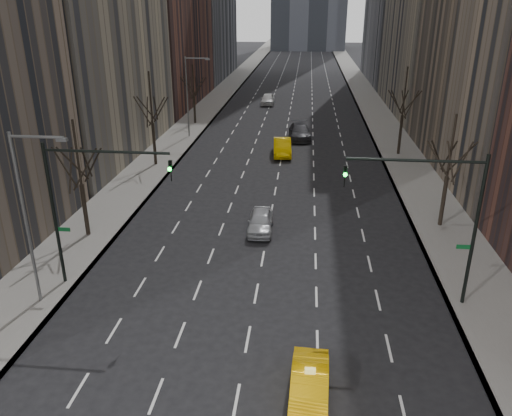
# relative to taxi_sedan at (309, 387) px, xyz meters

# --- Properties ---
(sidewalk_left) EXTENTS (4.50, 320.00, 0.15)m
(sidewalk_left) POSITION_rel_taxi_sedan_xyz_m (-15.10, 65.67, -0.62)
(sidewalk_left) COLOR slate
(sidewalk_left) RESTS_ON ground
(sidewalk_right) EXTENTS (4.50, 320.00, 0.15)m
(sidewalk_right) POSITION_rel_taxi_sedan_xyz_m (9.40, 65.67, -0.62)
(sidewalk_right) COLOR slate
(sidewalk_right) RESTS_ON ground
(tree_lw_b) EXTENTS (3.36, 3.50, 7.82)m
(tree_lw_b) POSITION_rel_taxi_sedan_xyz_m (-14.85, 13.67, 3.03)
(tree_lw_b) COLOR black
(tree_lw_b) RESTS_ON ground
(tree_lw_c) EXTENTS (3.36, 3.50, 8.74)m
(tree_lw_c) POSITION_rel_taxi_sedan_xyz_m (-14.85, 29.67, 3.34)
(tree_lw_c) COLOR black
(tree_lw_c) RESTS_ON ground
(tree_lw_d) EXTENTS (3.36, 3.50, 7.36)m
(tree_lw_d) POSITION_rel_taxi_sedan_xyz_m (-14.85, 47.67, 2.87)
(tree_lw_d) COLOR black
(tree_lw_d) RESTS_ON ground
(tree_rw_b) EXTENTS (3.36, 3.50, 7.82)m
(tree_rw_b) POSITION_rel_taxi_sedan_xyz_m (9.15, 17.67, 3.03)
(tree_rw_b) COLOR black
(tree_rw_b) RESTS_ON ground
(tree_rw_c) EXTENTS (3.36, 3.50, 8.74)m
(tree_rw_c) POSITION_rel_taxi_sedan_xyz_m (9.15, 35.67, 3.34)
(tree_rw_c) COLOR black
(tree_rw_c) RESTS_ON ground
(traffic_mast_left) EXTENTS (6.69, 0.39, 8.00)m
(traffic_mast_left) POSITION_rel_taxi_sedan_xyz_m (-11.96, 7.67, 4.79)
(traffic_mast_left) COLOR black
(traffic_mast_left) RESTS_ON ground
(traffic_mast_right) EXTENTS (6.69, 0.39, 8.00)m
(traffic_mast_right) POSITION_rel_taxi_sedan_xyz_m (6.25, 7.67, 4.79)
(traffic_mast_right) COLOR black
(traffic_mast_right) RESTS_ON ground
(streetlight_near) EXTENTS (2.83, 0.22, 9.00)m
(streetlight_near) POSITION_rel_taxi_sedan_xyz_m (-13.69, 5.67, 4.93)
(streetlight_near) COLOR slate
(streetlight_near) RESTS_ON ground
(streetlight_far) EXTENTS (2.83, 0.22, 9.00)m
(streetlight_far) POSITION_rel_taxi_sedan_xyz_m (-13.69, 40.67, 4.93)
(streetlight_far) COLOR slate
(streetlight_far) RESTS_ON ground
(taxi_sedan) EXTENTS (1.61, 4.25, 1.39)m
(taxi_sedan) POSITION_rel_taxi_sedan_xyz_m (0.00, 0.00, 0.00)
(taxi_sedan) COLOR #FDB605
(taxi_sedan) RESTS_ON ground
(silver_sedan_ahead) EXTENTS (1.79, 4.21, 1.42)m
(silver_sedan_ahead) POSITION_rel_taxi_sedan_xyz_m (-3.37, 15.74, 0.02)
(silver_sedan_ahead) COLOR #AFB2B8
(silver_sedan_ahead) RESTS_ON ground
(far_taxi) EXTENTS (2.15, 5.21, 1.68)m
(far_taxi) POSITION_rel_taxi_sedan_xyz_m (-2.83, 34.44, 0.15)
(far_taxi) COLOR #FFC805
(far_taxi) RESTS_ON ground
(far_suv_grey) EXTENTS (2.85, 5.96, 1.68)m
(far_suv_grey) POSITION_rel_taxi_sedan_xyz_m (-1.16, 41.34, 0.14)
(far_suv_grey) COLOR #2C2C31
(far_suv_grey) RESTS_ON ground
(far_car_white) EXTENTS (2.04, 4.91, 1.66)m
(far_car_white) POSITION_rel_taxi_sedan_xyz_m (-6.48, 61.98, 0.14)
(far_car_white) COLOR silver
(far_car_white) RESTS_ON ground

